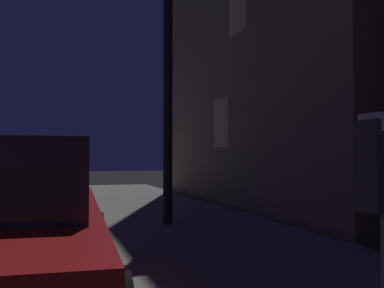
% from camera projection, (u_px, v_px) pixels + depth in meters
% --- Properties ---
extents(car_green, '(2.16, 4.33, 1.43)m').
position_uv_depth(car_green, '(24.00, 185.00, 9.06)').
color(car_green, '#19592D').
rests_on(car_green, ground).
extents(car_white, '(2.05, 4.27, 1.43)m').
position_uv_depth(car_white, '(33.00, 175.00, 14.26)').
color(car_white, silver).
rests_on(car_white, ground).
extents(car_silver, '(1.97, 4.43, 1.43)m').
position_uv_depth(car_silver, '(38.00, 170.00, 19.88)').
color(car_silver, '#B7B7BF').
rests_on(car_silver, ground).
extents(street_lamp, '(0.44, 0.44, 5.64)m').
position_uv_depth(street_lamp, '(168.00, 10.00, 7.70)').
color(street_lamp, black).
rests_on(street_lamp, sidewalk).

